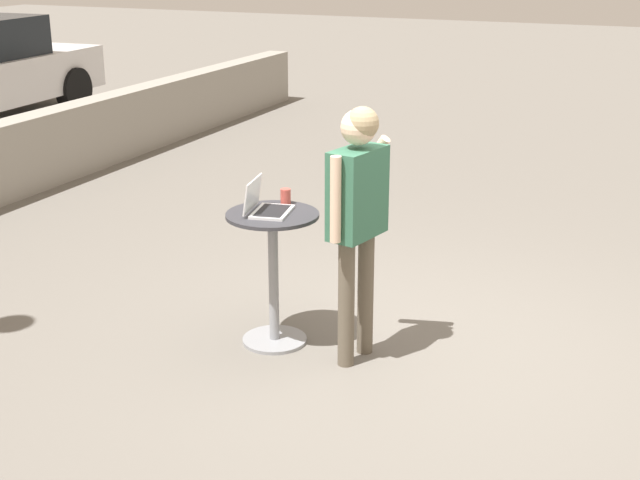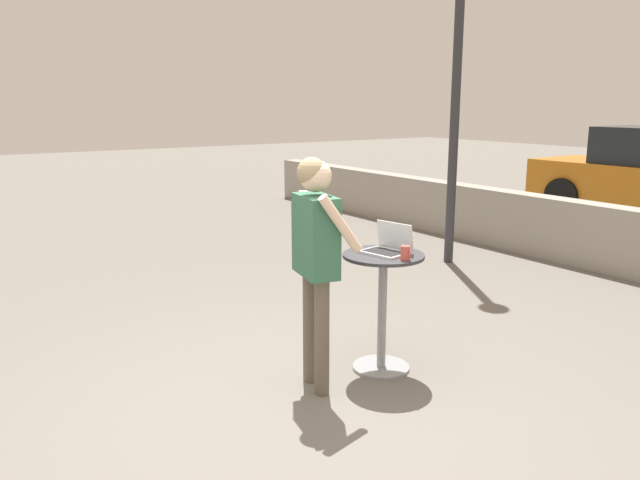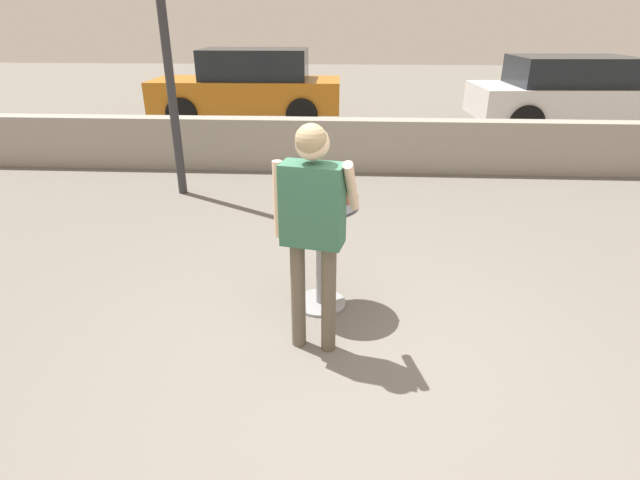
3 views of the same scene
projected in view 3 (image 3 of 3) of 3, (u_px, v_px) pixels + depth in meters
The scene contains 8 objects.
ground_plane at pixel (344, 369), 3.65m from camera, with size 50.00×50.00×0.00m, color slate.
pavement_kerb at pixel (350, 145), 8.21m from camera, with size 17.42×0.35×0.84m.
cafe_table at pixel (320, 244), 4.24m from camera, with size 0.64×0.64×0.96m.
laptop at pixel (319, 196), 4.11m from camera, with size 0.39×0.33×0.23m.
coffee_mug at pixel (349, 197), 4.06m from camera, with size 0.11×0.07×0.11m.
standing_person at pixel (313, 213), 3.45m from camera, with size 0.61×0.35×1.74m.
parked_car_near_street at pixel (575, 93), 10.85m from camera, with size 4.51×2.14×1.58m.
parked_car_further_down at pixel (249, 86), 11.70m from camera, with size 4.40×1.85×1.68m.
Camera 3 is at (-0.01, -2.94, 2.37)m, focal length 28.00 mm.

